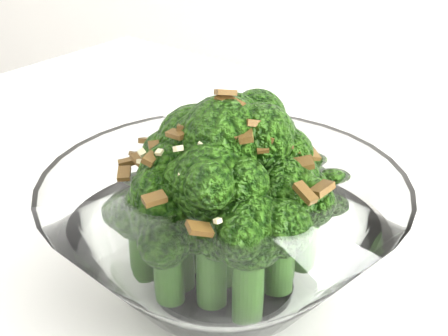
% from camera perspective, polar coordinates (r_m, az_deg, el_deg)
% --- Properties ---
extents(broccoli_dish, '(0.24, 0.24, 0.16)m').
position_cam_1_polar(broccoli_dish, '(0.46, -0.00, -4.59)').
color(broccoli_dish, white).
rests_on(broccoli_dish, table).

